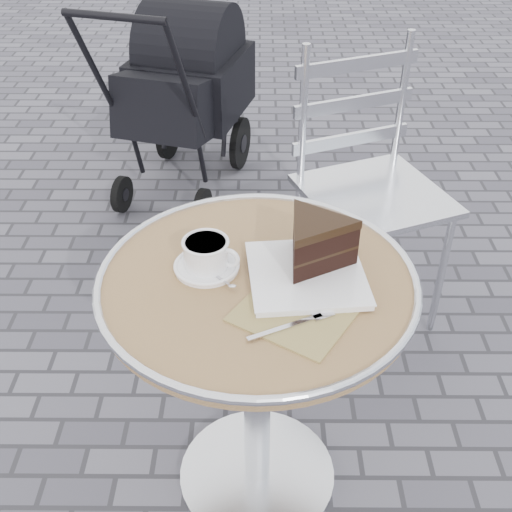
{
  "coord_description": "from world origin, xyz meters",
  "views": [
    {
      "loc": [
        0.0,
        -1.11,
        1.61
      ],
      "look_at": [
        -0.0,
        0.02,
        0.78
      ],
      "focal_mm": 45.0,
      "sensor_mm": 36.0,
      "label": 1
    }
  ],
  "objects_px": {
    "cake_plate_set": "(313,250)",
    "baby_stroller": "(184,98)",
    "cafe_table": "(257,333)",
    "bistro_chair": "(362,155)",
    "cappuccino_set": "(207,257)"
  },
  "relations": [
    {
      "from": "cappuccino_set",
      "to": "cake_plate_set",
      "type": "relative_size",
      "value": 0.4
    },
    {
      "from": "cappuccino_set",
      "to": "cafe_table",
      "type": "bearing_deg",
      "value": 0.15
    },
    {
      "from": "cafe_table",
      "to": "cappuccino_set",
      "type": "relative_size",
      "value": 4.68
    },
    {
      "from": "cafe_table",
      "to": "cake_plate_set",
      "type": "distance_m",
      "value": 0.26
    },
    {
      "from": "cafe_table",
      "to": "bistro_chair",
      "type": "bearing_deg",
      "value": 67.26
    },
    {
      "from": "baby_stroller",
      "to": "cappuccino_set",
      "type": "bearing_deg",
      "value": -66.04
    },
    {
      "from": "baby_stroller",
      "to": "cake_plate_set",
      "type": "bearing_deg",
      "value": -58.53
    },
    {
      "from": "cappuccino_set",
      "to": "bistro_chair",
      "type": "distance_m",
      "value": 0.94
    },
    {
      "from": "cake_plate_set",
      "to": "baby_stroller",
      "type": "height_order",
      "value": "baby_stroller"
    },
    {
      "from": "cake_plate_set",
      "to": "baby_stroller",
      "type": "bearing_deg",
      "value": 99.88
    },
    {
      "from": "bistro_chair",
      "to": "baby_stroller",
      "type": "height_order",
      "value": "same"
    },
    {
      "from": "cafe_table",
      "to": "cappuccino_set",
      "type": "height_order",
      "value": "cappuccino_set"
    },
    {
      "from": "cappuccino_set",
      "to": "baby_stroller",
      "type": "distance_m",
      "value": 1.73
    },
    {
      "from": "cappuccino_set",
      "to": "bistro_chair",
      "type": "xyz_separation_m",
      "value": [
        0.46,
        0.8,
        -0.16
      ]
    },
    {
      "from": "cafe_table",
      "to": "cappuccino_set",
      "type": "distance_m",
      "value": 0.23
    }
  ]
}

